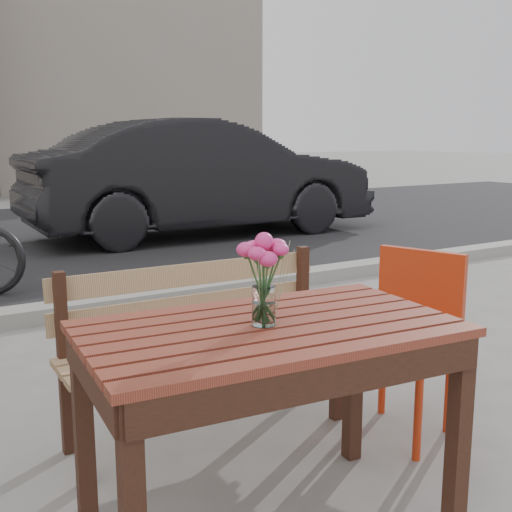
% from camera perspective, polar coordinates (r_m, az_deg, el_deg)
% --- Properties ---
extents(ground, '(80.00, 80.00, 0.00)m').
position_cam_1_polar(ground, '(2.62, 0.58, -21.56)').
color(ground, slate).
rests_on(ground, ground).
extents(street, '(30.00, 8.12, 0.12)m').
position_cam_1_polar(street, '(7.17, -21.54, -1.03)').
color(street, black).
rests_on(street, ground).
extents(main_table, '(1.31, 0.84, 0.77)m').
position_cam_1_polar(main_table, '(2.21, 1.20, -9.22)').
color(main_table, '#5F2819').
rests_on(main_table, ground).
extents(main_bench, '(1.38, 0.45, 0.85)m').
position_cam_1_polar(main_bench, '(3.05, -4.95, -6.21)').
color(main_bench, olive).
rests_on(main_bench, ground).
extents(red_chair, '(0.55, 0.55, 0.86)m').
position_cam_1_polar(red_chair, '(3.12, 13.46, -6.32)').
color(red_chair, '#B52D10').
rests_on(red_chair, ground).
extents(main_vase, '(0.17, 0.17, 0.31)m').
position_cam_1_polar(main_vase, '(2.11, 0.71, -1.08)').
color(main_vase, white).
rests_on(main_vase, main_table).
extents(parked_car, '(4.91, 1.82, 1.60)m').
position_cam_1_polar(parked_car, '(9.07, -4.88, 6.93)').
color(parked_car, black).
rests_on(parked_car, ground).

